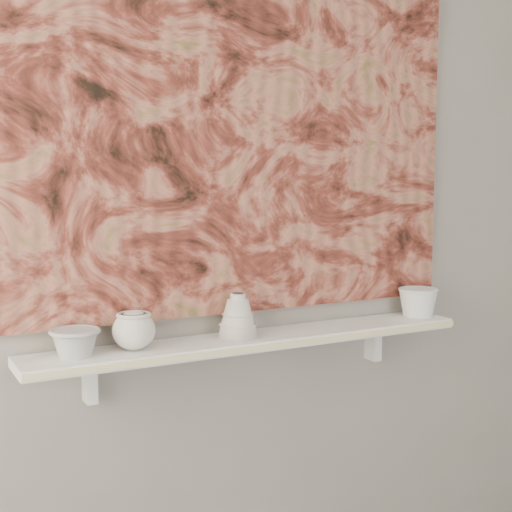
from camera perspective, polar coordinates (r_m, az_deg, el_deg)
wall_back at (r=2.18m, az=-1.18°, el=4.95°), size 3.60×0.00×3.60m
shelf at (r=2.15m, az=0.02°, el=-6.74°), size 1.40×0.18×0.03m
shelf_stripe at (r=2.07m, az=1.25°, el=-7.25°), size 1.40×0.01×0.02m
bracket_left at (r=2.05m, az=-13.16°, el=-9.71°), size 0.03×0.06×0.12m
bracket_right at (r=2.49m, az=9.34°, el=-6.84°), size 0.03×0.06×0.12m
painting at (r=2.18m, az=-1.01°, el=9.96°), size 1.50×0.02×1.10m
house_motif at (r=2.41m, az=8.69°, el=2.19°), size 0.09×0.00×0.08m
bowl_grey at (r=1.95m, az=-14.27°, el=-6.71°), size 0.17×0.17×0.08m
cup_cream at (r=1.99m, az=-9.74°, el=-5.89°), size 0.13×0.13×0.11m
bell_vessel at (r=2.11m, az=-1.46°, el=-4.77°), size 0.15×0.15×0.13m
bowl_white at (r=2.50m, az=12.83°, el=-3.60°), size 0.18×0.18×0.10m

